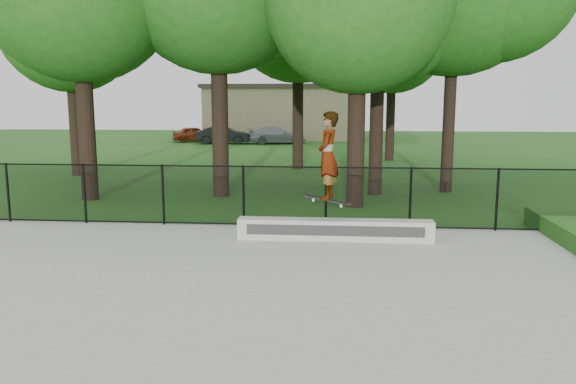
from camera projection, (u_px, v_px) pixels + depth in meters
The scene contains 10 objects.
ground at pixel (176, 322), 7.95m from camera, with size 100.00×100.00×0.00m, color #1C5718.
concrete_slab at pixel (176, 320), 7.95m from camera, with size 14.00×12.00×0.06m, color #969692.
grind_ledge at pixel (335, 230), 12.34m from camera, with size 4.28×0.40×0.46m, color #B6B6B0.
car_a at pixel (195, 134), 41.96m from camera, with size 1.35×3.33×1.14m, color #983E1B.
car_b at pixel (224, 135), 40.01m from camera, with size 1.32×3.43×1.25m, color black.
car_c at pixel (277, 135), 39.95m from camera, with size 1.66×3.76×1.19m, color #89939B.
skater_airborne at pixel (328, 157), 11.96m from camera, with size 0.83×0.73×2.04m.
chainlink_fence at pixel (244, 196), 13.62m from camera, with size 16.06×0.06×1.50m.
tree_row at pixel (285, 1), 20.00m from camera, with size 20.46×18.48×10.27m.
distant_building at pixel (284, 112), 45.12m from camera, with size 12.40×6.40×4.30m.
Camera 1 is at (2.22, -7.38, 3.12)m, focal length 35.00 mm.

